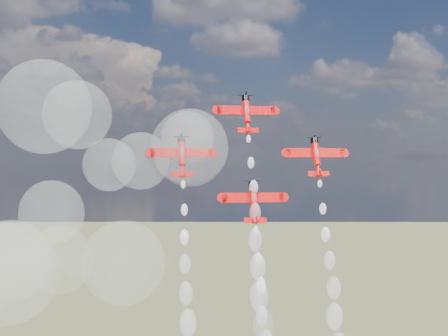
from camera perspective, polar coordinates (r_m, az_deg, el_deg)
plane_lead at (r=146.30m, az=2.10°, el=5.03°), size 13.85×6.56×9.35m
plane_left at (r=139.65m, az=-3.87°, el=1.12°), size 13.85×6.56×9.35m
plane_right at (r=145.40m, az=8.44°, el=1.11°), size 13.85×6.56×9.35m
plane_slot at (r=137.82m, az=2.74°, el=-3.03°), size 13.85×6.56×9.35m
smoke_trail_lead at (r=131.42m, az=3.53°, el=-14.48°), size 5.18×25.08×52.77m
drifted_smoke_cloud at (r=143.05m, az=-13.76°, el=-2.68°), size 58.94×35.34×57.78m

